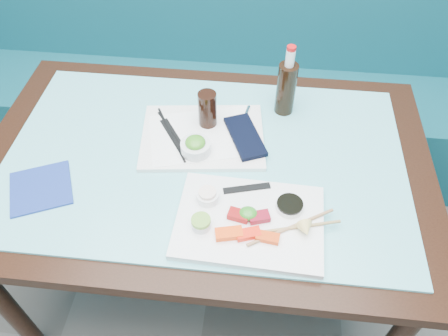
# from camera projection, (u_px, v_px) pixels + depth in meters

# --- Properties ---
(booth_bench) EXTENTS (3.00, 0.56, 1.17)m
(booth_bench) POSITION_uv_depth(u_px,v_px,m) (230.00, 87.00, 2.18)
(booth_bench) COLOR #0E4E5A
(booth_bench) RESTS_ON ground
(dining_table) EXTENTS (1.40, 0.90, 0.75)m
(dining_table) POSITION_uv_depth(u_px,v_px,m) (205.00, 177.00, 1.41)
(dining_table) COLOR black
(dining_table) RESTS_ON ground
(glass_top) EXTENTS (1.22, 0.76, 0.01)m
(glass_top) POSITION_uv_depth(u_px,v_px,m) (204.00, 158.00, 1.34)
(glass_top) COLOR #65C4CB
(glass_top) RESTS_ON dining_table
(sashimi_plate) EXTENTS (0.40, 0.29, 0.02)m
(sashimi_plate) POSITION_uv_depth(u_px,v_px,m) (249.00, 222.00, 1.17)
(sashimi_plate) COLOR white
(sashimi_plate) RESTS_ON glass_top
(salmon_left) EXTENTS (0.08, 0.05, 0.02)m
(salmon_left) POSITION_uv_depth(u_px,v_px,m) (229.00, 234.00, 1.12)
(salmon_left) COLOR #FE440A
(salmon_left) RESTS_ON sashimi_plate
(salmon_mid) EXTENTS (0.07, 0.05, 0.02)m
(salmon_mid) POSITION_uv_depth(u_px,v_px,m) (248.00, 234.00, 1.12)
(salmon_mid) COLOR #FF210A
(salmon_mid) RESTS_ON sashimi_plate
(salmon_right) EXTENTS (0.06, 0.04, 0.01)m
(salmon_right) POSITION_uv_depth(u_px,v_px,m) (268.00, 237.00, 1.12)
(salmon_right) COLOR #E73C09
(salmon_right) RESTS_ON sashimi_plate
(tuna_left) EXTENTS (0.06, 0.04, 0.02)m
(tuna_left) POSITION_uv_depth(u_px,v_px,m) (239.00, 215.00, 1.16)
(tuna_left) COLOR maroon
(tuna_left) RESTS_ON sashimi_plate
(tuna_right) EXTENTS (0.06, 0.05, 0.02)m
(tuna_right) POSITION_uv_depth(u_px,v_px,m) (259.00, 217.00, 1.16)
(tuna_right) COLOR maroon
(tuna_right) RESTS_ON sashimi_plate
(seaweed_garnish) EXTENTS (0.06, 0.06, 0.03)m
(seaweed_garnish) POSITION_uv_depth(u_px,v_px,m) (248.00, 213.00, 1.16)
(seaweed_garnish) COLOR #29841E
(seaweed_garnish) RESTS_ON sashimi_plate
(ramekin_wasabi) EXTENTS (0.06, 0.06, 0.02)m
(ramekin_wasabi) POSITION_uv_depth(u_px,v_px,m) (201.00, 224.00, 1.14)
(ramekin_wasabi) COLOR white
(ramekin_wasabi) RESTS_ON sashimi_plate
(wasabi_fill) EXTENTS (0.06, 0.06, 0.01)m
(wasabi_fill) POSITION_uv_depth(u_px,v_px,m) (201.00, 220.00, 1.13)
(wasabi_fill) COLOR #6FAD37
(wasabi_fill) RESTS_ON ramekin_wasabi
(ramekin_ginger) EXTENTS (0.08, 0.08, 0.03)m
(ramekin_ginger) POSITION_uv_depth(u_px,v_px,m) (208.00, 197.00, 1.20)
(ramekin_ginger) COLOR white
(ramekin_ginger) RESTS_ON sashimi_plate
(ginger_fill) EXTENTS (0.06, 0.06, 0.01)m
(ginger_fill) POSITION_uv_depth(u_px,v_px,m) (207.00, 193.00, 1.18)
(ginger_fill) COLOR #FCDECF
(ginger_fill) RESTS_ON ramekin_ginger
(soy_dish) EXTENTS (0.09, 0.09, 0.01)m
(soy_dish) POSITION_uv_depth(u_px,v_px,m) (290.00, 206.00, 1.18)
(soy_dish) COLOR white
(soy_dish) RESTS_ON sashimi_plate
(soy_fill) EXTENTS (0.09, 0.09, 0.01)m
(soy_fill) POSITION_uv_depth(u_px,v_px,m) (290.00, 204.00, 1.17)
(soy_fill) COLOR black
(soy_fill) RESTS_ON soy_dish
(lemon_wedge) EXTENTS (0.05, 0.05, 0.04)m
(lemon_wedge) POSITION_uv_depth(u_px,v_px,m) (306.00, 229.00, 1.12)
(lemon_wedge) COLOR #FFDD78
(lemon_wedge) RESTS_ON sashimi_plate
(chopstick_sleeve) EXTENTS (0.14, 0.06, 0.00)m
(chopstick_sleeve) POSITION_uv_depth(u_px,v_px,m) (247.00, 188.00, 1.23)
(chopstick_sleeve) COLOR black
(chopstick_sleeve) RESTS_ON sashimi_plate
(wooden_chopstick_a) EXTENTS (0.23, 0.14, 0.01)m
(wooden_chopstick_a) POSITION_uv_depth(u_px,v_px,m) (291.00, 227.00, 1.14)
(wooden_chopstick_a) COLOR #9B6E48
(wooden_chopstick_a) RESTS_ON sashimi_plate
(wooden_chopstick_b) EXTENTS (0.24, 0.07, 0.01)m
(wooden_chopstick_b) POSITION_uv_depth(u_px,v_px,m) (295.00, 227.00, 1.14)
(wooden_chopstick_b) COLOR #9C7D49
(wooden_chopstick_b) RESTS_ON sashimi_plate
(serving_tray) EXTENTS (0.42, 0.33, 0.01)m
(serving_tray) POSITION_uv_depth(u_px,v_px,m) (203.00, 137.00, 1.39)
(serving_tray) COLOR white
(serving_tray) RESTS_ON glass_top
(paper_placemat) EXTENTS (0.38, 0.31, 0.00)m
(paper_placemat) POSITION_uv_depth(u_px,v_px,m) (203.00, 135.00, 1.38)
(paper_placemat) COLOR white
(paper_placemat) RESTS_ON serving_tray
(seaweed_bowl) EXTENTS (0.11, 0.11, 0.04)m
(seaweed_bowl) POSITION_uv_depth(u_px,v_px,m) (196.00, 148.00, 1.32)
(seaweed_bowl) COLOR silver
(seaweed_bowl) RESTS_ON serving_tray
(seaweed_salad) EXTENTS (0.07, 0.07, 0.03)m
(seaweed_salad) POSITION_uv_depth(u_px,v_px,m) (195.00, 142.00, 1.31)
(seaweed_salad) COLOR #3C8C20
(seaweed_salad) RESTS_ON seaweed_bowl
(cola_glass) EXTENTS (0.07, 0.07, 0.12)m
(cola_glass) POSITION_uv_depth(u_px,v_px,m) (207.00, 109.00, 1.38)
(cola_glass) COLOR black
(cola_glass) RESTS_ON serving_tray
(navy_pouch) EXTENTS (0.15, 0.21, 0.01)m
(navy_pouch) POSITION_uv_depth(u_px,v_px,m) (245.00, 136.00, 1.37)
(navy_pouch) COLOR black
(navy_pouch) RESTS_ON serving_tray
(fork) EXTENTS (0.03, 0.09, 0.01)m
(fork) POSITION_uv_depth(u_px,v_px,m) (246.00, 115.00, 1.44)
(fork) COLOR silver
(fork) RESTS_ON serving_tray
(black_chopstick_a) EXTENTS (0.13, 0.23, 0.01)m
(black_chopstick_a) POSITION_uv_depth(u_px,v_px,m) (171.00, 134.00, 1.38)
(black_chopstick_a) COLOR black
(black_chopstick_a) RESTS_ON serving_tray
(black_chopstick_b) EXTENTS (0.14, 0.20, 0.01)m
(black_chopstick_b) POSITION_uv_depth(u_px,v_px,m) (174.00, 134.00, 1.38)
(black_chopstick_b) COLOR black
(black_chopstick_b) RESTS_ON serving_tray
(tray_sleeve) EXTENTS (0.11, 0.14, 0.00)m
(tray_sleeve) POSITION_uv_depth(u_px,v_px,m) (172.00, 134.00, 1.38)
(tray_sleeve) COLOR black
(tray_sleeve) RESTS_ON serving_tray
(cola_bottle_body) EXTENTS (0.08, 0.08, 0.18)m
(cola_bottle_body) POSITION_uv_depth(u_px,v_px,m) (286.00, 89.00, 1.42)
(cola_bottle_body) COLOR black
(cola_bottle_body) RESTS_ON glass_top
(cola_bottle_neck) EXTENTS (0.04, 0.04, 0.06)m
(cola_bottle_neck) POSITION_uv_depth(u_px,v_px,m) (290.00, 58.00, 1.33)
(cola_bottle_neck) COLOR white
(cola_bottle_neck) RESTS_ON cola_bottle_body
(cola_bottle_cap) EXTENTS (0.04, 0.04, 0.01)m
(cola_bottle_cap) POSITION_uv_depth(u_px,v_px,m) (292.00, 48.00, 1.30)
(cola_bottle_cap) COLOR red
(cola_bottle_cap) RESTS_ON cola_bottle_neck
(blue_napkin) EXTENTS (0.22, 0.22, 0.01)m
(blue_napkin) POSITION_uv_depth(u_px,v_px,m) (41.00, 188.00, 1.26)
(blue_napkin) COLOR navy
(blue_napkin) RESTS_ON glass_top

